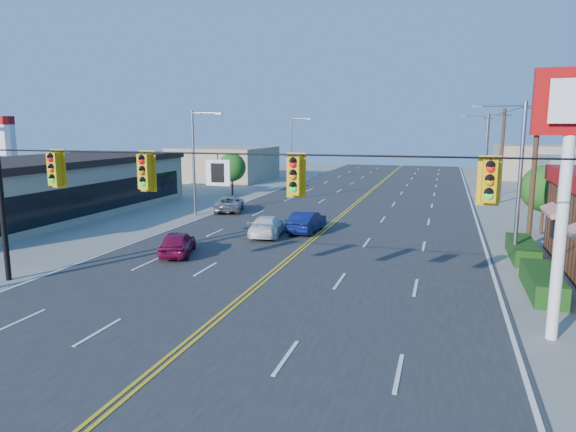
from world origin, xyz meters
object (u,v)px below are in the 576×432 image
(signal_span, at_px, (178,191))
(car_blue, at_px, (307,222))
(kfc_pylon, at_px, (568,151))
(car_silver, at_px, (229,204))
(car_white, at_px, (268,227))
(car_magenta, at_px, (178,244))

(signal_span, height_order, car_blue, signal_span)
(kfc_pylon, bearing_deg, signal_span, -160.22)
(signal_span, bearing_deg, car_silver, 110.27)
(car_blue, distance_m, car_silver, 10.24)
(kfc_pylon, bearing_deg, car_blue, 130.48)
(car_white, relative_size, car_silver, 0.98)
(kfc_pylon, bearing_deg, car_magenta, 160.10)
(car_magenta, relative_size, car_white, 0.86)
(car_magenta, relative_size, car_blue, 0.91)
(car_silver, bearing_deg, car_white, 109.74)
(car_white, bearing_deg, signal_span, 92.64)
(car_magenta, relative_size, car_silver, 0.84)
(car_silver, bearing_deg, car_magenta, 85.35)
(kfc_pylon, relative_size, car_magenta, 2.25)
(car_white, distance_m, car_silver, 10.16)
(car_magenta, height_order, car_silver, car_magenta)
(signal_span, relative_size, car_blue, 5.85)
(signal_span, distance_m, kfc_pylon, 11.87)
(kfc_pylon, distance_m, car_blue, 19.14)
(car_magenta, xyz_separation_m, car_white, (2.98, 5.94, -0.01))
(signal_span, bearing_deg, car_white, 99.98)
(signal_span, distance_m, car_blue, 18.48)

